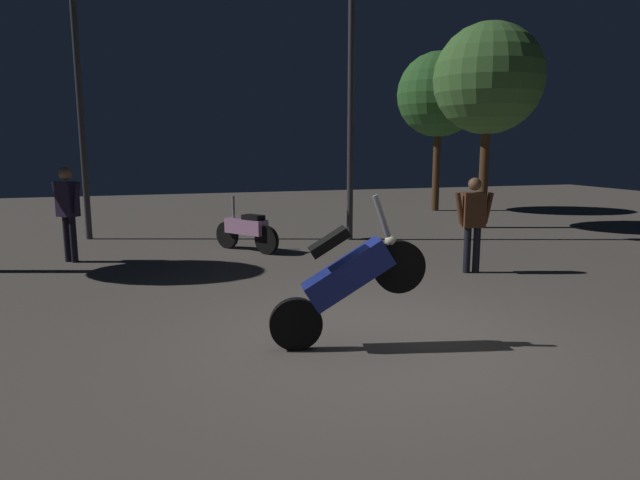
% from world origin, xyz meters
% --- Properties ---
extents(ground_plane, '(40.00, 40.00, 0.00)m').
position_xyz_m(ground_plane, '(0.00, 0.00, 0.00)').
color(ground_plane, '#605951').
extents(motorcycle_blue_foreground, '(1.66, 0.45, 1.63)m').
position_xyz_m(motorcycle_blue_foreground, '(-0.38, -0.12, 0.74)').
color(motorcycle_blue_foreground, black).
rests_on(motorcycle_blue_foreground, ground_plane).
extents(motorcycle_pink_parked_left, '(1.07, 1.39, 1.11)m').
position_xyz_m(motorcycle_pink_parked_left, '(-0.49, 5.64, 0.44)').
color(motorcycle_pink_parked_left, black).
rests_on(motorcycle_pink_parked_left, ground_plane).
extents(person_rider_beside, '(0.66, 0.32, 1.61)m').
position_xyz_m(person_rider_beside, '(2.83, 2.59, 0.95)').
color(person_rider_beside, black).
rests_on(person_rider_beside, ground_plane).
extents(person_bystander_far, '(0.57, 0.50, 1.75)m').
position_xyz_m(person_bystander_far, '(-3.77, 5.52, 1.05)').
color(person_bystander_far, black).
rests_on(person_bystander_far, ground_plane).
extents(streetlamp_near, '(0.36, 0.36, 5.61)m').
position_xyz_m(streetlamp_near, '(-3.72, 8.18, 3.51)').
color(streetlamp_near, '#38383D').
rests_on(streetlamp_near, ground_plane).
extents(streetlamp_far, '(0.36, 0.36, 5.70)m').
position_xyz_m(streetlamp_far, '(2.01, 6.36, 3.56)').
color(streetlamp_far, '#38383D').
rests_on(streetlamp_far, ground_plane).
extents(tree_left_bg, '(2.69, 2.69, 5.10)m').
position_xyz_m(tree_left_bg, '(6.70, 10.96, 3.73)').
color(tree_left_bg, '#4C331E').
rests_on(tree_left_bg, ground_plane).
extents(tree_right_bg, '(2.76, 2.76, 5.17)m').
position_xyz_m(tree_right_bg, '(5.97, 7.11, 3.77)').
color(tree_right_bg, '#4C331E').
rests_on(tree_right_bg, ground_plane).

